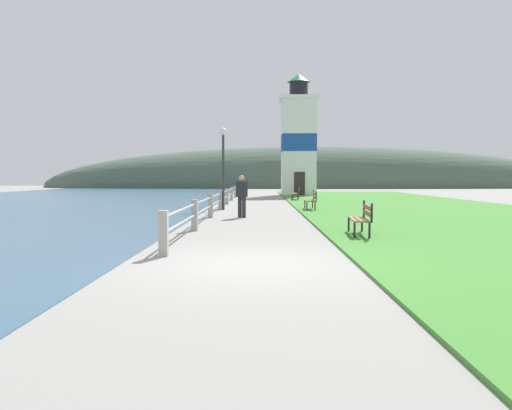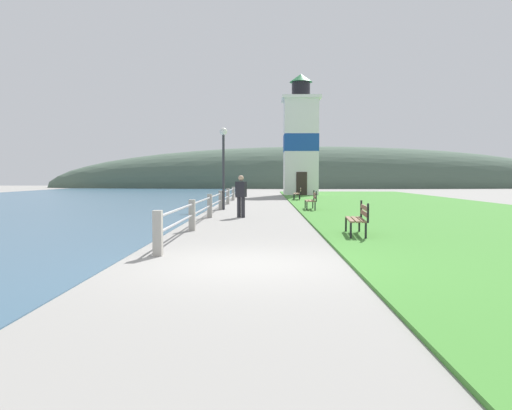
# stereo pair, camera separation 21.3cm
# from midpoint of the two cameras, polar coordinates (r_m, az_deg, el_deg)

# --- Properties ---
(ground_plane) EXTENTS (160.00, 160.00, 0.00)m
(ground_plane) POSITION_cam_midpoint_polar(r_m,az_deg,el_deg) (9.13, -0.63, -6.86)
(ground_plane) COLOR gray
(grass_verge) EXTENTS (12.00, 51.72, 0.06)m
(grass_verge) POSITION_cam_midpoint_polar(r_m,az_deg,el_deg) (27.36, 17.27, -0.19)
(grass_verge) COLOR #428433
(grass_verge) RESTS_ON ground_plane
(seawall_railing) EXTENTS (0.18, 28.49, 0.92)m
(seawall_railing) POSITION_cam_midpoint_polar(r_m,az_deg,el_deg) (24.25, -3.82, 0.74)
(seawall_railing) COLOR #A8A399
(seawall_railing) RESTS_ON ground_plane
(park_bench_near) EXTENTS (0.61, 1.68, 0.94)m
(park_bench_near) POSITION_cam_midpoint_polar(r_m,az_deg,el_deg) (13.52, 12.11, -1.34)
(park_bench_near) COLOR brown
(park_bench_near) RESTS_ON ground_plane
(park_bench_midway) EXTENTS (0.53, 1.70, 0.94)m
(park_bench_midway) POSITION_cam_midpoint_polar(r_m,az_deg,el_deg) (23.65, 6.66, 0.65)
(park_bench_midway) COLOR brown
(park_bench_midway) RESTS_ON ground_plane
(park_bench_far) EXTENTS (0.65, 1.98, 0.94)m
(park_bench_far) POSITION_cam_midpoint_polar(r_m,az_deg,el_deg) (33.69, 5.03, 1.44)
(park_bench_far) COLOR brown
(park_bench_far) RESTS_ON ground_plane
(lighthouse) EXTENTS (3.27, 3.27, 10.35)m
(lighthouse) POSITION_cam_midpoint_polar(r_m,az_deg,el_deg) (43.29, 5.26, 7.23)
(lighthouse) COLOR white
(lighthouse) RESTS_ON ground_plane
(person_strolling) EXTENTS (0.46, 0.37, 1.66)m
(person_strolling) POSITION_cam_midpoint_polar(r_m,az_deg,el_deg) (19.50, -1.41, 1.18)
(person_strolling) COLOR #28282D
(person_strolling) RESTS_ON ground_plane
(lamp_post) EXTENTS (0.36, 0.36, 3.96)m
(lamp_post) POSITION_cam_midpoint_polar(r_m,az_deg,el_deg) (24.22, -3.49, 5.94)
(lamp_post) COLOR #333338
(lamp_post) RESTS_ON ground_plane
(distant_hillside) EXTENTS (80.00, 16.00, 12.00)m
(distant_hillside) POSITION_cam_midpoint_polar(r_m,az_deg,el_deg) (73.89, 7.09, 1.99)
(distant_hillside) COLOR #475B4C
(distant_hillside) RESTS_ON ground_plane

